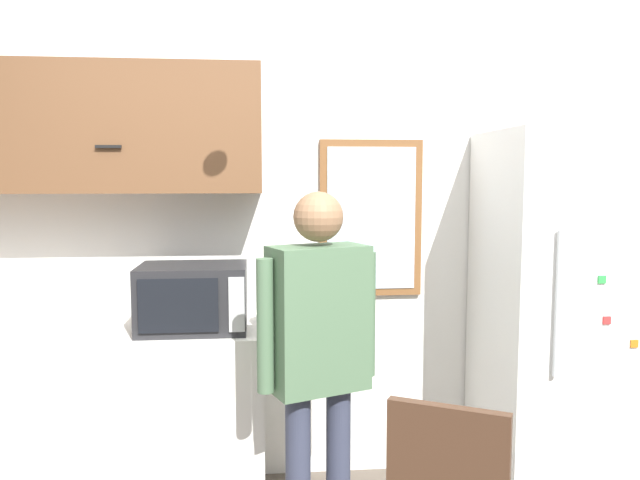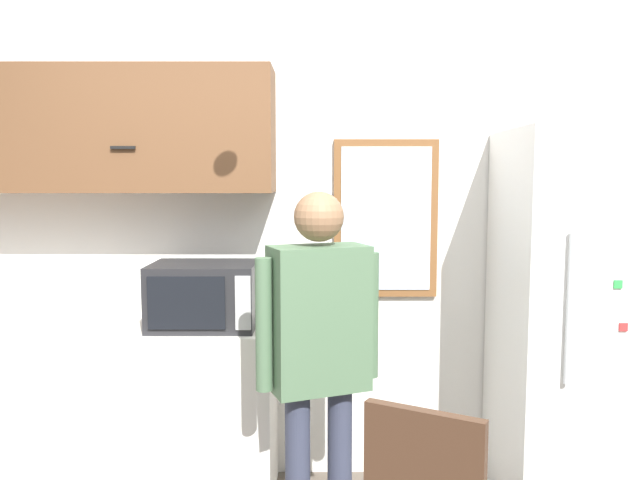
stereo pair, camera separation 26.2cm
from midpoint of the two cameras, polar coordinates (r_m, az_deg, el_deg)
The scene contains 7 objects.
back_wall at distance 3.46m, azimuth -1.96°, elevation 0.26°, with size 6.00×0.06×2.70m.
counter at distance 3.57m, azimuth -20.51°, elevation -14.55°, with size 2.22×0.57×0.93m.
upper_cabinets at distance 3.47m, azimuth -20.71°, elevation 9.35°, with size 2.22×0.36×0.63m.
microwave at distance 3.17m, azimuth -8.12°, elevation -5.04°, with size 0.52×0.40×0.32m.
person at distance 2.73m, azimuth 2.81°, elevation -9.08°, with size 0.53×0.36×1.62m.
refrigerator at distance 3.43m, azimuth 24.75°, elevation -6.95°, with size 0.74×0.75×1.92m.
window at distance 3.44m, azimuth 8.32°, elevation 1.93°, with size 0.57×0.05×0.86m.
Camera 2 is at (0.26, -1.62, 1.68)m, focal length 35.00 mm.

